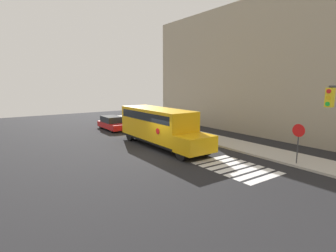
% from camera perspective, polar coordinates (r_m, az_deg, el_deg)
% --- Properties ---
extents(ground_plane, '(60.00, 60.00, 0.00)m').
position_cam_1_polar(ground_plane, '(19.25, -1.75, -6.03)').
color(ground_plane, black).
extents(sidewalk_strip, '(44.00, 3.00, 0.15)m').
position_cam_1_polar(sidewalk_strip, '(23.32, 11.76, -3.32)').
color(sidewalk_strip, '#B2ADA3').
rests_on(sidewalk_strip, ground).
extents(building_backdrop, '(32.00, 4.00, 13.03)m').
position_cam_1_polar(building_backdrop, '(27.92, 21.62, 11.58)').
color(building_backdrop, '#9E937F').
rests_on(building_backdrop, ground).
extents(crosswalk_stripes, '(4.70, 3.20, 0.01)m').
position_cam_1_polar(crosswalk_stripes, '(16.65, 14.49, -8.79)').
color(crosswalk_stripes, white).
rests_on(crosswalk_stripes, ground).
extents(school_bus, '(9.74, 2.57, 3.05)m').
position_cam_1_polar(school_bus, '(21.30, -1.96, 0.25)').
color(school_bus, '#EAA80F').
rests_on(school_bus, ground).
extents(parked_car, '(4.62, 1.75, 1.48)m').
position_cam_1_polar(parked_car, '(29.58, -12.10, 0.61)').
color(parked_car, red).
rests_on(parked_car, ground).
extents(stop_sign, '(0.79, 0.10, 2.63)m').
position_cam_1_polar(stop_sign, '(17.96, 26.47, -2.30)').
color(stop_sign, '#38383A').
rests_on(stop_sign, ground).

